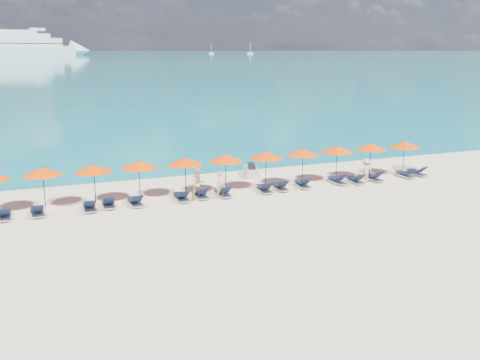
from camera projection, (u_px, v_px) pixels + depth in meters
name	position (u px, v px, depth m)	size (l,w,h in m)	color
ground	(260.00, 215.00, 27.93)	(1400.00, 1400.00, 0.00)	beige
sea	(41.00, 54.00, 626.09)	(1600.00, 1300.00, 0.01)	#1FA9B2
cruise_ship	(31.00, 46.00, 481.73)	(115.36, 57.87, 32.35)	silver
sailboat_near	(250.00, 53.00, 606.42)	(6.78, 2.26, 12.43)	silver
sailboat_far	(211.00, 53.00, 617.01)	(5.89, 1.96, 10.81)	silver
jetski	(251.00, 171.00, 36.51)	(1.38, 2.33, 0.78)	silver
beachgoer_a	(221.00, 184.00, 31.03)	(0.57, 0.38, 1.57)	#E0A884
beachgoer_b	(198.00, 184.00, 30.63)	(0.89, 0.51, 1.83)	#E0A884
beachgoer_c	(366.00, 171.00, 34.51)	(1.01, 0.47, 1.56)	#E0A884
umbrella_1	(42.00, 171.00, 28.86)	(2.10, 2.10, 2.28)	black
umbrella_2	(94.00, 168.00, 29.59)	(2.10, 2.10, 2.28)	black
umbrella_3	(139.00, 164.00, 30.55)	(2.10, 2.10, 2.28)	black
umbrella_4	(185.00, 161.00, 31.43)	(2.10, 2.10, 2.28)	black
umbrella_5	(226.00, 158.00, 32.30)	(2.10, 2.10, 2.28)	black
umbrella_6	(266.00, 155.00, 33.14)	(2.10, 2.10, 2.28)	black
umbrella_7	(303.00, 152.00, 34.15)	(2.10, 2.10, 2.28)	black
umbrella_8	(337.00, 149.00, 35.06)	(2.10, 2.10, 2.28)	black
umbrella_9	(371.00, 147.00, 35.95)	(2.10, 2.10, 2.28)	black
umbrella_10	(405.00, 144.00, 36.81)	(2.10, 2.10, 2.28)	black
lounger_1	(4.00, 215.00, 27.26)	(0.64, 1.71, 0.66)	silver
lounger_2	(37.00, 211.00, 27.83)	(0.79, 1.75, 0.66)	silver
lounger_3	(90.00, 206.00, 28.68)	(0.66, 1.71, 0.66)	silver
lounger_4	(108.00, 203.00, 29.30)	(0.65, 1.71, 0.66)	silver
lounger_5	(135.00, 201.00, 29.60)	(0.78, 1.75, 0.66)	silver
lounger_6	(182.00, 197.00, 30.52)	(0.68, 1.72, 0.66)	silver
lounger_7	(200.00, 194.00, 31.09)	(0.64, 1.71, 0.66)	silver
lounger_8	(223.00, 192.00, 31.43)	(0.67, 1.72, 0.66)	silver
lounger_9	(264.00, 188.00, 32.28)	(0.75, 1.74, 0.66)	silver
lounger_10	(280.00, 186.00, 32.78)	(0.78, 1.75, 0.66)	silver
lounger_11	(302.00, 184.00, 33.42)	(0.78, 1.75, 0.66)	silver
lounger_12	(337.00, 180.00, 34.29)	(0.65, 1.71, 0.66)	silver
lounger_13	(355.00, 180.00, 34.41)	(0.77, 1.75, 0.66)	silver
lounger_14	(373.00, 177.00, 35.06)	(0.63, 1.70, 0.66)	silver
lounger_15	(405.00, 174.00, 35.93)	(0.62, 1.70, 0.66)	silver
lounger_16	(417.00, 172.00, 36.48)	(0.79, 1.75, 0.66)	silver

